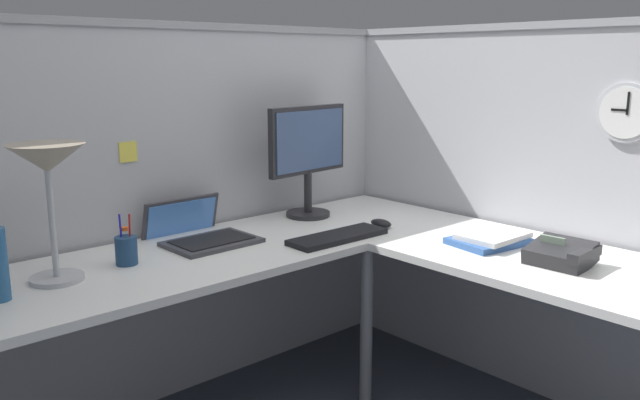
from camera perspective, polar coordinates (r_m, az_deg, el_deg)
cubicle_wall_back at (r=2.82m, az=-13.92°, el=-1.32°), size 2.57×0.12×1.58m
cubicle_wall_right at (r=2.90m, az=20.19°, el=-1.34°), size 0.12×2.37×1.58m
desk at (r=2.27m, az=2.55°, el=-8.47°), size 2.35×2.15×0.73m
monitor at (r=2.94m, az=-1.04°, el=4.15°), size 0.46×0.20×0.50m
laptop at (r=2.65m, az=-10.57°, el=-2.88°), size 0.35×0.39×0.22m
keyboard at (r=2.61m, az=1.56°, el=-3.22°), size 0.43×0.15×0.02m
computer_mouse at (r=2.81m, az=5.33°, el=-2.03°), size 0.06×0.10×0.03m
desk_lamp_dome at (r=2.21m, az=-22.63°, el=2.45°), size 0.24×0.24×0.44m
pen_cup at (r=2.38m, az=-16.50°, el=-4.18°), size 0.08×0.08×0.18m
office_phone at (r=2.43m, az=20.35°, el=-4.48°), size 0.20×0.21×0.11m
book_stack at (r=2.62m, az=14.59°, el=-3.29°), size 0.31×0.25×0.04m
wall_clock at (r=2.68m, az=25.12°, el=6.90°), size 0.04×0.22×0.22m
pinned_note_leftmost at (r=2.66m, az=-16.36°, el=4.04°), size 0.07×0.00×0.08m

